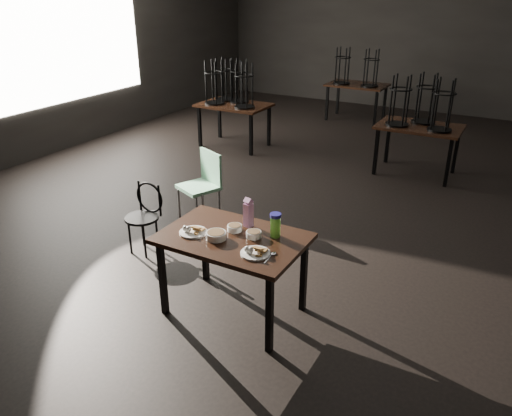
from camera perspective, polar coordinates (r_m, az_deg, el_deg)
The scene contains 15 objects.
room at distance 6.06m, azimuth 9.53°, elevation 20.82°, with size 12.00×12.04×3.22m.
main_table at distance 4.20m, azimuth -2.66°, elevation -4.20°, with size 1.20×0.80×0.75m.
plate_left at distance 4.23m, azimuth -7.23°, elevation -2.59°, with size 0.24×0.24×0.08m.
plate_right at distance 3.89m, azimuth -0.12°, elevation -5.02°, with size 0.24×0.24×0.08m.
bowl_near at distance 4.24m, azimuth -2.45°, elevation -2.26°, with size 0.13×0.13×0.05m.
bowl_far at distance 4.13m, azimuth -0.27°, elevation -3.00°, with size 0.13×0.13×0.05m.
bowl_big at distance 4.12m, azimuth -4.58°, elevation -3.11°, with size 0.17×0.17×0.06m.
juice_carton at distance 4.27m, azimuth -0.87°, elevation -0.60°, with size 0.08×0.08×0.27m.
water_bottle at distance 4.11m, azimuth 2.23°, elevation -1.93°, with size 0.12×0.12×0.21m.
spoon at distance 3.89m, azimuth 1.92°, elevation -5.32°, with size 0.04×0.19×0.01m.
bentwood_chair at distance 5.43m, azimuth -12.57°, elevation -0.45°, with size 0.36×0.36×0.75m.
school_chair at distance 5.93m, azimuth -6.03°, elevation 3.06°, with size 0.54×0.54×0.88m.
bg_table_left at distance 8.83m, azimuth -2.69°, elevation 12.13°, with size 1.20×0.80×1.48m.
bg_table_right at distance 7.79m, azimuth 18.22°, elevation 9.11°, with size 1.20×0.80×1.48m.
bg_table_far at distance 10.79m, azimuth 11.45°, elevation 13.70°, with size 1.20×0.80×1.48m.
Camera 1 is at (2.03, -5.67, 2.69)m, focal length 35.00 mm.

